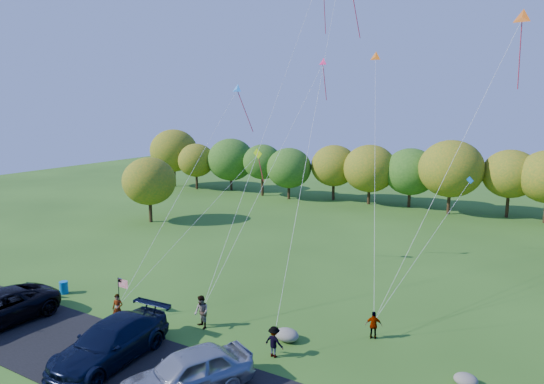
{
  "coord_description": "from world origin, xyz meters",
  "views": [
    {
      "loc": [
        14.77,
        -18.82,
        12.46
      ],
      "look_at": [
        0.12,
        6.0,
        7.19
      ],
      "focal_mm": 32.0,
      "sensor_mm": 36.0,
      "label": 1
    }
  ],
  "objects": [
    {
      "name": "kites_aloft",
      "position": [
        2.2,
        14.16,
        18.06
      ],
      "size": [
        24.64,
        6.97,
        16.35
      ],
      "color": "#C94716",
      "rests_on": "ground"
    },
    {
      "name": "flyer_a",
      "position": [
        -6.17,
        -0.8,
        0.86
      ],
      "size": [
        0.74,
        0.64,
        1.72
      ],
      "primitive_type": "imported",
      "rotation": [
        0.0,
        0.0,
        0.43
      ],
      "color": "#4C4C59",
      "rests_on": "ground"
    },
    {
      "name": "treeline",
      "position": [
        0.17,
        36.47,
        4.75
      ],
      "size": [
        74.77,
        27.94,
        8.42
      ],
      "color": "#3C2816",
      "rests_on": "ground"
    },
    {
      "name": "park_bench",
      "position": [
        -13.62,
        -0.8,
        0.5
      ],
      "size": [
        1.7,
        0.56,
        0.94
      ],
      "rotation": [
        0.0,
        0.0,
        0.17
      ],
      "color": "#123219",
      "rests_on": "ground"
    },
    {
      "name": "minivan_silver",
      "position": [
        1.93,
        -4.22,
        1.05
      ],
      "size": [
        4.68,
        6.23,
        1.98
      ],
      "primitive_type": "imported",
      "rotation": [
        0.0,
        0.0,
        -0.46
      ],
      "color": "#A5A8AF",
      "rests_on": "asphalt_lane"
    },
    {
      "name": "flyer_b",
      "position": [
        -1.6,
        1.13,
        0.94
      ],
      "size": [
        1.13,
        1.04,
        1.89
      ],
      "primitive_type": "imported",
      "rotation": [
        0.0,
        0.0,
        -0.45
      ],
      "color": "#4C4C59",
      "rests_on": "ground"
    },
    {
      "name": "trash_barrel",
      "position": [
        -12.69,
        0.43,
        0.41
      ],
      "size": [
        0.55,
        0.55,
        0.83
      ],
      "primitive_type": "cylinder",
      "color": "#0C65B8",
      "rests_on": "ground"
    },
    {
      "name": "flyer_c",
      "position": [
        3.5,
        0.49,
        0.8
      ],
      "size": [
        1.06,
        0.65,
        1.59
      ],
      "primitive_type": "imported",
      "rotation": [
        0.0,
        0.0,
        3.09
      ],
      "color": "#4C4C59",
      "rests_on": "ground"
    },
    {
      "name": "asphalt_lane",
      "position": [
        0.0,
        -4.0,
        0.03
      ],
      "size": [
        44.0,
        6.0,
        0.06
      ],
      "primitive_type": "cube",
      "color": "black",
      "rests_on": "ground"
    },
    {
      "name": "boulder_far",
      "position": [
        12.18,
        2.67,
        0.28
      ],
      "size": [
        1.06,
        0.88,
        0.55
      ],
      "primitive_type": "ellipsoid",
      "color": "gray",
      "rests_on": "ground"
    },
    {
      "name": "flag_assembly",
      "position": [
        -6.96,
        0.24,
        1.64
      ],
      "size": [
        0.82,
        0.53,
        2.21
      ],
      "color": "black",
      "rests_on": "ground"
    },
    {
      "name": "boulder_near",
      "position": [
        3.25,
        2.24,
        0.34
      ],
      "size": [
        1.34,
        1.05,
        0.67
      ],
      "primitive_type": "ellipsoid",
      "color": "gray",
      "rests_on": "ground"
    },
    {
      "name": "minivan_navy",
      "position": [
        -3.11,
        -4.02,
        1.03
      ],
      "size": [
        3.16,
        6.85,
        1.94
      ],
      "primitive_type": "imported",
      "rotation": [
        0.0,
        0.0,
        0.07
      ],
      "color": "black",
      "rests_on": "asphalt_lane"
    },
    {
      "name": "flyer_d",
      "position": [
        7.15,
        4.85,
        0.76
      ],
      "size": [
        0.96,
        0.63,
        1.52
      ],
      "primitive_type": "imported",
      "rotation": [
        0.0,
        0.0,
        3.46
      ],
      "color": "#4C4C59",
      "rests_on": "ground"
    },
    {
      "name": "ground",
      "position": [
        0.0,
        0.0,
        0.0
      ],
      "size": [
        140.0,
        140.0,
        0.0
      ],
      "primitive_type": "plane",
      "color": "#2A5117",
      "rests_on": "ground"
    }
  ]
}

